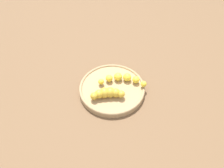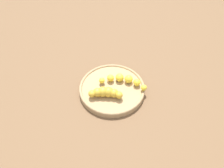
{
  "view_description": "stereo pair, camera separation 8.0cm",
  "coord_description": "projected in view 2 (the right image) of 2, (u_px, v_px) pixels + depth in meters",
  "views": [
    {
      "loc": [
        0.06,
        0.53,
        0.64
      ],
      "look_at": [
        0.0,
        0.0,
        0.04
      ],
      "focal_mm": 37.3,
      "sensor_mm": 36.0,
      "label": 1
    },
    {
      "loc": [
        -0.02,
        0.53,
        0.64
      ],
      "look_at": [
        0.0,
        0.0,
        0.04
      ],
      "focal_mm": 37.3,
      "sensor_mm": 36.0,
      "label": 2
    }
  ],
  "objects": [
    {
      "name": "ground_plane",
      "position": [
        112.0,
        91.0,
        0.83
      ],
      "size": [
        2.4,
        2.4,
        0.0
      ],
      "primitive_type": "plane",
      "color": "brown"
    },
    {
      "name": "fruit_bowl",
      "position": [
        112.0,
        89.0,
        0.83
      ],
      "size": [
        0.23,
        0.23,
        0.02
      ],
      "color": "#A08259",
      "rests_on": "ground_plane"
    },
    {
      "name": "banana_spotted",
      "position": [
        106.0,
        93.0,
        0.78
      ],
      "size": [
        0.12,
        0.04,
        0.04
      ],
      "rotation": [
        0.0,
        0.0,
        4.68
      ],
      "color": "gold",
      "rests_on": "fruit_bowl"
    },
    {
      "name": "banana_yellow",
      "position": [
        124.0,
        80.0,
        0.82
      ],
      "size": [
        0.17,
        0.07,
        0.03
      ],
      "rotation": [
        0.0,
        0.0,
        4.52
      ],
      "color": "yellow",
      "rests_on": "fruit_bowl"
    }
  ]
}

